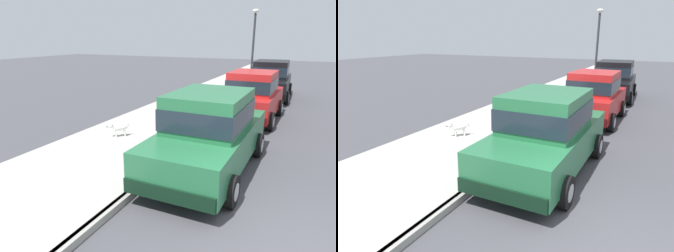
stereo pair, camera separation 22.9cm
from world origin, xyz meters
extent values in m
cube|color=gray|center=(-3.20, 0.00, 0.07)|extent=(0.16, 64.00, 0.14)
cube|color=#A8A59E|center=(-5.00, 0.00, 0.07)|extent=(3.60, 64.00, 0.14)
cube|color=#23663D|center=(-2.21, 2.42, 0.70)|extent=(1.82, 4.51, 0.76)
cube|color=#23663D|center=(-2.21, 2.32, 1.50)|extent=(1.59, 2.11, 0.84)
cube|color=#19232D|center=(-2.21, 2.32, 1.44)|extent=(1.63, 2.15, 0.46)
cube|color=black|center=(-2.20, 4.62, 0.46)|extent=(1.76, 0.21, 0.28)
cube|color=black|center=(-2.22, 0.22, 0.46)|extent=(1.76, 0.21, 0.28)
cylinder|color=black|center=(-3.10, 3.82, 0.32)|extent=(0.22, 0.64, 0.64)
cylinder|color=#9E9EA3|center=(-3.10, 3.82, 0.32)|extent=(0.24, 0.35, 0.35)
cylinder|color=black|center=(-1.30, 3.82, 0.32)|extent=(0.22, 0.64, 0.64)
cylinder|color=#9E9EA3|center=(-1.30, 3.82, 0.32)|extent=(0.24, 0.35, 0.35)
cylinder|color=black|center=(-3.11, 1.03, 0.32)|extent=(0.22, 0.64, 0.64)
cylinder|color=#9E9EA3|center=(-3.11, 1.03, 0.32)|extent=(0.24, 0.35, 0.35)
cylinder|color=black|center=(-1.31, 1.03, 0.32)|extent=(0.22, 0.64, 0.64)
cylinder|color=#9E9EA3|center=(-1.31, 1.03, 0.32)|extent=(0.24, 0.35, 0.35)
cube|color=#EAEACC|center=(-2.76, 4.66, 0.81)|extent=(0.28, 0.08, 0.14)
cube|color=#EAEACC|center=(-1.64, 4.65, 0.81)|extent=(0.28, 0.08, 0.14)
cube|color=red|center=(-2.18, 7.55, 0.70)|extent=(1.78, 3.73, 0.76)
cube|color=red|center=(-2.19, 7.30, 1.48)|extent=(1.55, 1.92, 0.80)
cube|color=#19232D|center=(-2.19, 7.30, 1.42)|extent=(1.58, 1.97, 0.44)
cube|color=#400A0A|center=(-2.15, 9.35, 0.46)|extent=(1.69, 0.23, 0.28)
cube|color=#400A0A|center=(-2.21, 5.75, 0.46)|extent=(1.69, 0.23, 0.28)
cylinder|color=black|center=(-3.02, 8.71, 0.32)|extent=(0.23, 0.64, 0.64)
cylinder|color=#9E9EA3|center=(-3.02, 8.71, 0.32)|extent=(0.25, 0.36, 0.35)
cylinder|color=black|center=(-1.30, 8.68, 0.32)|extent=(0.23, 0.64, 0.64)
cylinder|color=#9E9EA3|center=(-1.30, 8.68, 0.32)|extent=(0.25, 0.36, 0.35)
cylinder|color=black|center=(-3.06, 6.42, 0.32)|extent=(0.23, 0.64, 0.64)
cylinder|color=#9E9EA3|center=(-3.06, 6.42, 0.32)|extent=(0.25, 0.36, 0.35)
cylinder|color=black|center=(-1.34, 6.39, 0.32)|extent=(0.23, 0.64, 0.64)
cylinder|color=#9E9EA3|center=(-1.34, 6.39, 0.32)|extent=(0.25, 0.36, 0.35)
cube|color=#EAEACC|center=(-2.68, 9.39, 0.81)|extent=(0.28, 0.08, 0.14)
cube|color=#EAEACC|center=(-1.62, 9.37, 0.81)|extent=(0.28, 0.08, 0.14)
cube|color=black|center=(-2.21, 12.40, 0.70)|extent=(1.97, 4.56, 0.76)
cube|color=black|center=(-2.20, 12.30, 1.50)|extent=(1.66, 2.16, 0.84)
cube|color=#19232D|center=(-2.20, 12.30, 1.44)|extent=(1.70, 2.20, 0.46)
cube|color=black|center=(-2.29, 14.60, 0.46)|extent=(1.77, 0.27, 0.28)
cube|color=black|center=(-2.12, 10.20, 0.46)|extent=(1.77, 0.27, 0.28)
cylinder|color=black|center=(-3.16, 13.76, 0.32)|extent=(0.24, 0.65, 0.64)
cylinder|color=#9E9EA3|center=(-3.16, 13.76, 0.32)|extent=(0.25, 0.36, 0.35)
cylinder|color=black|center=(-1.36, 13.83, 0.32)|extent=(0.24, 0.65, 0.64)
cylinder|color=#9E9EA3|center=(-1.36, 13.83, 0.32)|extent=(0.25, 0.36, 0.35)
cylinder|color=black|center=(-3.05, 10.97, 0.32)|extent=(0.24, 0.65, 0.64)
cylinder|color=#9E9EA3|center=(-3.05, 10.97, 0.32)|extent=(0.25, 0.36, 0.35)
cylinder|color=black|center=(-1.26, 11.04, 0.32)|extent=(0.24, 0.65, 0.64)
cylinder|color=#9E9EA3|center=(-1.26, 11.04, 0.32)|extent=(0.25, 0.36, 0.35)
cube|color=#EAEACC|center=(-2.85, 14.61, 0.81)|extent=(0.28, 0.09, 0.14)
cube|color=#EAEACC|center=(-1.73, 14.65, 0.81)|extent=(0.28, 0.09, 0.14)
ellipsoid|color=white|center=(-5.35, 3.30, 0.42)|extent=(0.45, 0.45, 0.20)
cylinder|color=white|center=(-5.40, 3.16, 0.23)|extent=(0.05, 0.05, 0.18)
cylinder|color=white|center=(-5.49, 3.24, 0.23)|extent=(0.05, 0.05, 0.18)
cylinder|color=white|center=(-5.21, 3.35, 0.23)|extent=(0.05, 0.05, 0.18)
cylinder|color=white|center=(-5.29, 3.43, 0.23)|extent=(0.05, 0.05, 0.18)
sphere|color=white|center=(-5.55, 3.09, 0.51)|extent=(0.17, 0.17, 0.17)
ellipsoid|color=gray|center=(-5.62, 3.03, 0.49)|extent=(0.13, 0.13, 0.06)
cone|color=white|center=(-5.51, 3.06, 0.59)|extent=(0.06, 0.06, 0.07)
cone|color=white|center=(-5.58, 3.13, 0.59)|extent=(0.06, 0.06, 0.07)
cylinder|color=white|center=(-5.16, 3.48, 0.48)|extent=(0.11, 0.11, 0.13)
cylinder|color=#2D2D33|center=(-3.55, 14.09, 2.24)|extent=(0.12, 0.12, 4.20)
ellipsoid|color=silver|center=(-3.55, 14.09, 4.46)|extent=(0.36, 0.36, 0.20)
camera|label=1|loc=(-0.15, -4.08, 3.11)|focal=32.42mm
camera|label=2|loc=(0.06, -3.98, 3.11)|focal=32.42mm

